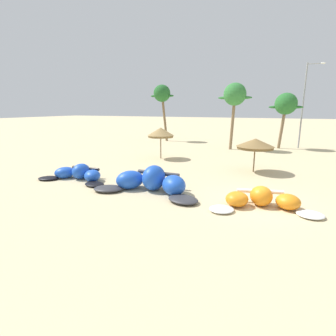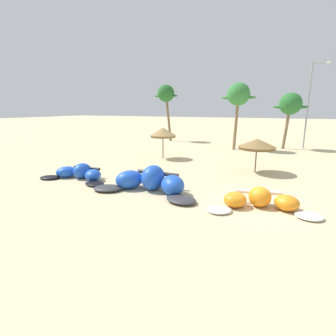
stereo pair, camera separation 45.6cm
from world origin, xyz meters
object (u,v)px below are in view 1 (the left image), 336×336
(kite_left_of_center, at_px, (262,200))
(palm_left_of_gap, at_px, (286,105))
(kite_far_left, at_px, (78,174))
(beach_umbrella_middle, at_px, (255,144))
(palm_leftmost, at_px, (162,95))
(kite_left, at_px, (151,182))
(lamppost_west, at_px, (305,102))
(beach_umbrella_near_van, at_px, (161,132))
(palm_left, at_px, (235,96))

(kite_left_of_center, relative_size, palm_left_of_gap, 0.81)
(kite_far_left, xyz_separation_m, beach_umbrella_middle, (11.44, 7.40, 1.88))
(kite_left_of_center, height_order, palm_leftmost, palm_leftmost)
(kite_left, relative_size, lamppost_west, 0.69)
(beach_umbrella_near_van, distance_m, palm_leftmost, 15.72)
(kite_left_of_center, relative_size, lamppost_west, 0.54)
(palm_left, bearing_deg, kite_far_left, -112.49)
(lamppost_west, bearing_deg, kite_far_left, -123.80)
(kite_left_of_center, distance_m, palm_leftmost, 30.08)
(beach_umbrella_near_van, bearing_deg, kite_left_of_center, -44.56)
(kite_far_left, distance_m, lamppost_west, 28.67)
(kite_left_of_center, bearing_deg, palm_left, 104.00)
(palm_left, distance_m, palm_left_of_gap, 6.70)
(beach_umbrella_near_van, distance_m, beach_umbrella_middle, 9.68)
(kite_far_left, xyz_separation_m, lamppost_west, (15.66, 23.40, 5.37))
(kite_far_left, relative_size, kite_left_of_center, 1.04)
(kite_far_left, distance_m, kite_left_of_center, 12.62)
(beach_umbrella_near_van, xyz_separation_m, palm_leftmost, (-6.05, 13.82, 4.40))
(kite_left_of_center, bearing_deg, palm_left_of_gap, 87.66)
(beach_umbrella_middle, xyz_separation_m, palm_left_of_gap, (2.10, 14.66, 3.17))
(kite_left, height_order, beach_umbrella_middle, beach_umbrella_middle)
(kite_far_left, bearing_deg, palm_left, 67.51)
(kite_left, height_order, palm_leftmost, palm_leftmost)
(beach_umbrella_middle, bearing_deg, palm_left, 107.81)
(kite_left, bearing_deg, kite_left_of_center, -1.55)
(kite_far_left, height_order, beach_umbrella_near_van, beach_umbrella_near_van)
(beach_umbrella_middle, relative_size, palm_left_of_gap, 0.43)
(kite_left, distance_m, palm_leftmost, 26.83)
(lamppost_west, bearing_deg, kite_left, -111.93)
(kite_left, xyz_separation_m, palm_leftmost, (-10.07, 24.02, 6.47))
(kite_left_of_center, height_order, palm_left_of_gap, palm_left_of_gap)
(palm_left, bearing_deg, kite_left_of_center, -76.00)
(beach_umbrella_near_van, distance_m, palm_left_of_gap, 17.02)
(beach_umbrella_near_van, relative_size, palm_left_of_gap, 0.46)
(beach_umbrella_near_van, relative_size, lamppost_west, 0.30)
(kite_far_left, height_order, lamppost_west, lamppost_west)
(beach_umbrella_near_van, relative_size, palm_leftmost, 0.37)
(palm_leftmost, distance_m, palm_left_of_gap, 17.66)
(kite_left_of_center, height_order, beach_umbrella_middle, beach_umbrella_middle)
(palm_left, height_order, palm_left_of_gap, palm_left)
(kite_far_left, bearing_deg, lamppost_west, 56.20)
(beach_umbrella_near_van, bearing_deg, palm_left_of_gap, 46.92)
(palm_left, bearing_deg, lamppost_west, 30.32)
(beach_umbrella_middle, relative_size, palm_left, 0.37)
(kite_left, height_order, beach_umbrella_near_van, beach_umbrella_near_van)
(beach_umbrella_middle, height_order, palm_left, palm_left)
(kite_left_of_center, distance_m, lamppost_west, 24.77)
(beach_umbrella_middle, xyz_separation_m, palm_leftmost, (-15.42, 16.22, 4.77))
(palm_leftmost, relative_size, palm_left, 1.06)
(palm_leftmost, xyz_separation_m, palm_left_of_gap, (17.52, -1.56, -1.60))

